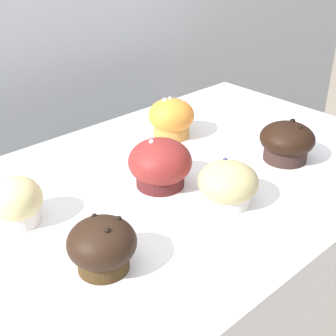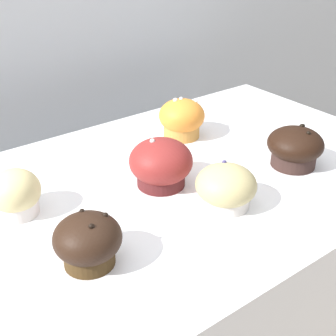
# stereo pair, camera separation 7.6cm
# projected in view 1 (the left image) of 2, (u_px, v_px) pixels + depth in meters

# --- Properties ---
(wall_back) EXTENTS (3.20, 0.10, 1.80)m
(wall_back) POSITION_uv_depth(u_px,v_px,m) (34.00, 110.00, 1.33)
(wall_back) COLOR silver
(wall_back) RESTS_ON ground
(muffin_front_center) EXTENTS (0.10, 0.10, 0.08)m
(muffin_front_center) POSITION_uv_depth(u_px,v_px,m) (102.00, 246.00, 0.67)
(muffin_front_center) COLOR #402C15
(muffin_front_center) RESTS_ON display_counter
(muffin_back_left) EXTENTS (0.11, 0.11, 0.08)m
(muffin_back_left) POSITION_uv_depth(u_px,v_px,m) (228.00, 185.00, 0.83)
(muffin_back_left) COLOR silver
(muffin_back_left) RESTS_ON display_counter
(muffin_back_right) EXTENTS (0.11, 0.11, 0.08)m
(muffin_back_right) POSITION_uv_depth(u_px,v_px,m) (287.00, 142.00, 0.97)
(muffin_back_right) COLOR #32201C
(muffin_back_right) RESTS_ON display_counter
(muffin_front_left) EXTENTS (0.09, 0.09, 0.08)m
(muffin_front_left) POSITION_uv_depth(u_px,v_px,m) (17.00, 202.00, 0.77)
(muffin_front_left) COLOR white
(muffin_front_left) RESTS_ON display_counter
(muffin_front_right) EXTENTS (0.12, 0.12, 0.10)m
(muffin_front_right) POSITION_uv_depth(u_px,v_px,m) (160.00, 164.00, 0.88)
(muffin_front_right) COLOR #4E1B1B
(muffin_front_right) RESTS_ON display_counter
(muffin_back_center) EXTENTS (0.11, 0.11, 0.09)m
(muffin_back_center) POSITION_uv_depth(u_px,v_px,m) (171.00, 118.00, 1.07)
(muffin_back_center) COLOR #C4873C
(muffin_back_center) RESTS_ON display_counter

